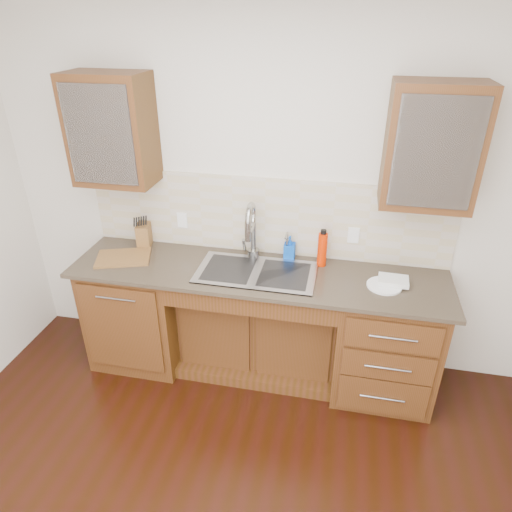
% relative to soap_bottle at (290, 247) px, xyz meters
% --- Properties ---
extents(wall_back, '(4.00, 0.10, 2.70)m').
position_rel_soap_bottle_xyz_m(wall_back, '(-0.20, 0.13, 0.35)').
color(wall_back, silver).
rests_on(wall_back, ground).
extents(base_cabinet_left, '(0.70, 0.62, 0.88)m').
position_rel_soap_bottle_xyz_m(base_cabinet_left, '(-1.15, -0.23, -0.56)').
color(base_cabinet_left, '#593014').
rests_on(base_cabinet_left, ground).
extents(base_cabinet_center, '(1.20, 0.44, 0.70)m').
position_rel_soap_bottle_xyz_m(base_cabinet_center, '(-0.20, -0.14, -0.65)').
color(base_cabinet_center, '#593014').
rests_on(base_cabinet_center, ground).
extents(base_cabinet_right, '(0.70, 0.62, 0.88)m').
position_rel_soap_bottle_xyz_m(base_cabinet_right, '(0.75, -0.23, -0.56)').
color(base_cabinet_right, '#593014').
rests_on(base_cabinet_right, ground).
extents(countertop, '(2.70, 0.65, 0.03)m').
position_rel_soap_bottle_xyz_m(countertop, '(-0.20, -0.25, -0.10)').
color(countertop, '#84705B').
rests_on(countertop, base_cabinet_left).
extents(backsplash, '(2.70, 0.02, 0.59)m').
position_rel_soap_bottle_xyz_m(backsplash, '(-0.20, 0.07, 0.21)').
color(backsplash, beige).
rests_on(backsplash, wall_back).
extents(sink, '(0.84, 0.46, 0.19)m').
position_rel_soap_bottle_xyz_m(sink, '(-0.20, -0.26, -0.17)').
color(sink, '#9E9EA5').
rests_on(sink, countertop).
extents(faucet, '(0.04, 0.04, 0.40)m').
position_rel_soap_bottle_xyz_m(faucet, '(-0.27, -0.03, 0.11)').
color(faucet, '#999993').
rests_on(faucet, countertop).
extents(filter_tap, '(0.02, 0.02, 0.24)m').
position_rel_soap_bottle_xyz_m(filter_tap, '(-0.02, -0.02, 0.03)').
color(filter_tap, '#999993').
rests_on(filter_tap, countertop).
extents(upper_cabinet_left, '(0.55, 0.34, 0.75)m').
position_rel_soap_bottle_xyz_m(upper_cabinet_left, '(-1.25, -0.09, 0.83)').
color(upper_cabinet_left, '#593014').
rests_on(upper_cabinet_left, wall_back).
extents(upper_cabinet_right, '(0.55, 0.34, 0.75)m').
position_rel_soap_bottle_xyz_m(upper_cabinet_right, '(0.85, -0.09, 0.83)').
color(upper_cabinet_right, '#593014').
rests_on(upper_cabinet_right, wall_back).
extents(outlet_left, '(0.08, 0.01, 0.12)m').
position_rel_soap_bottle_xyz_m(outlet_left, '(-0.85, 0.05, 0.12)').
color(outlet_left, white).
rests_on(outlet_left, backsplash).
extents(outlet_right, '(0.08, 0.01, 0.12)m').
position_rel_soap_bottle_xyz_m(outlet_right, '(0.45, 0.05, 0.12)').
color(outlet_right, white).
rests_on(outlet_right, backsplash).
extents(soap_bottle, '(0.08, 0.08, 0.18)m').
position_rel_soap_bottle_xyz_m(soap_bottle, '(0.00, 0.00, 0.00)').
color(soap_bottle, blue).
rests_on(soap_bottle, countertop).
extents(water_bottle, '(0.09, 0.09, 0.25)m').
position_rel_soap_bottle_xyz_m(water_bottle, '(0.24, -0.06, 0.04)').
color(water_bottle, red).
rests_on(water_bottle, countertop).
extents(plate, '(0.30, 0.30, 0.01)m').
position_rel_soap_bottle_xyz_m(plate, '(0.68, -0.27, -0.08)').
color(plate, white).
rests_on(plate, countertop).
extents(dish_towel, '(0.20, 0.15, 0.03)m').
position_rel_soap_bottle_xyz_m(dish_towel, '(0.74, -0.23, -0.06)').
color(dish_towel, white).
rests_on(dish_towel, plate).
extents(knife_block, '(0.13, 0.18, 0.18)m').
position_rel_soap_bottle_xyz_m(knife_block, '(-1.15, -0.02, 0.00)').
color(knife_block, '#9C824F').
rests_on(knife_block, countertop).
extents(cutting_board, '(0.46, 0.38, 0.02)m').
position_rel_soap_bottle_xyz_m(cutting_board, '(-1.21, -0.26, -0.08)').
color(cutting_board, olive).
rests_on(cutting_board, countertop).
extents(cup_left_a, '(0.13, 0.13, 0.09)m').
position_rel_soap_bottle_xyz_m(cup_left_a, '(-1.32, -0.09, 0.77)').
color(cup_left_a, white).
rests_on(cup_left_a, upper_cabinet_left).
extents(cup_left_b, '(0.10, 0.10, 0.08)m').
position_rel_soap_bottle_xyz_m(cup_left_b, '(-1.13, -0.09, 0.77)').
color(cup_left_b, white).
rests_on(cup_left_b, upper_cabinet_left).
extents(cup_right_a, '(0.13, 0.13, 0.10)m').
position_rel_soap_bottle_xyz_m(cup_right_a, '(0.78, -0.09, 0.78)').
color(cup_right_a, white).
rests_on(cup_right_a, upper_cabinet_right).
extents(cup_right_b, '(0.11, 0.11, 0.09)m').
position_rel_soap_bottle_xyz_m(cup_right_b, '(0.96, -0.09, 0.77)').
color(cup_right_b, white).
rests_on(cup_right_b, upper_cabinet_right).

